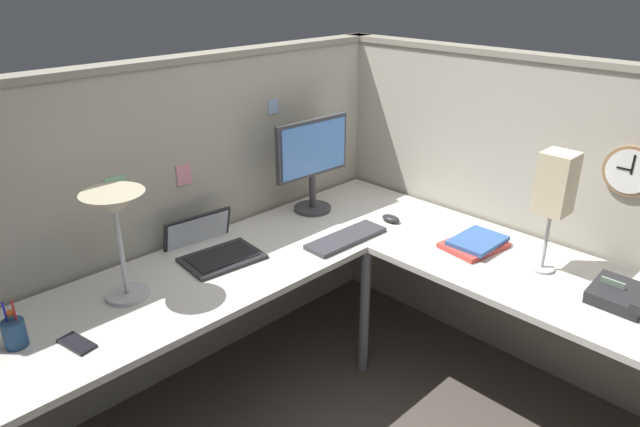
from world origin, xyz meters
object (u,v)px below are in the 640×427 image
object	(u,v)px
keyboard	(346,238)
wall_clock	(630,171)
computer_mouse	(391,219)
cell_phone	(77,343)
pen_cup	(15,333)
desk_lamp_paper	(556,187)
desk_lamp_dome	(115,213)
book_stack	(475,243)
office_phone	(621,297)
monitor	(312,158)
laptop	(211,247)

from	to	relation	value
keyboard	wall_clock	xyz separation A→B (m)	(0.69, -0.97, 0.41)
computer_mouse	cell_phone	world-z (taller)	computer_mouse
wall_clock	pen_cup	bearing A→B (deg)	150.10
pen_cup	desk_lamp_paper	world-z (taller)	desk_lamp_paper
keyboard	wall_clock	size ratio (longest dim) A/B	1.95
pen_cup	desk_lamp_dome	bearing A→B (deg)	4.08
book_stack	desk_lamp_paper	world-z (taller)	desk_lamp_paper
keyboard	office_phone	distance (m)	1.19
desk_lamp_paper	monitor	bearing A→B (deg)	102.07
monitor	wall_clock	bearing A→B (deg)	-67.84
monitor	pen_cup	xyz separation A→B (m)	(-1.57, -0.13, -0.24)
computer_mouse	book_stack	size ratio (longest dim) A/B	0.34
desk_lamp_paper	wall_clock	bearing A→B (deg)	-30.94
keyboard	cell_phone	size ratio (longest dim) A/B	2.99
pen_cup	book_stack	world-z (taller)	pen_cup
monitor	pen_cup	distance (m)	1.59
monitor	desk_lamp_paper	world-z (taller)	desk_lamp_paper
laptop	office_phone	xyz separation A→B (m)	(0.87, -1.49, 0.01)
laptop	keyboard	xyz separation A→B (m)	(0.53, -0.35, -0.01)
computer_mouse	wall_clock	bearing A→B (deg)	-68.88
monitor	book_stack	size ratio (longest dim) A/B	1.63
book_stack	wall_clock	world-z (taller)	wall_clock
laptop	desk_lamp_dome	xyz separation A→B (m)	(-0.46, -0.08, 0.34)
keyboard	book_stack	distance (m)	0.61
wall_clock	desk_lamp_paper	bearing A→B (deg)	149.06
laptop	wall_clock	distance (m)	1.85
keyboard	desk_lamp_dome	world-z (taller)	desk_lamp_dome
monitor	pen_cup	world-z (taller)	monitor
keyboard	cell_phone	distance (m)	1.28
desk_lamp_dome	desk_lamp_paper	xyz separation A→B (m)	(1.38, -1.07, 0.02)
laptop	cell_phone	world-z (taller)	laptop
office_phone	wall_clock	world-z (taller)	wall_clock
computer_mouse	pen_cup	world-z (taller)	pen_cup
office_phone	desk_lamp_paper	bearing A→B (deg)	80.35
computer_mouse	pen_cup	size ratio (longest dim) A/B	0.58
computer_mouse	office_phone	distance (m)	1.12
computer_mouse	desk_lamp_dome	size ratio (longest dim) A/B	0.23
laptop	desk_lamp_paper	bearing A→B (deg)	-51.06
monitor	office_phone	distance (m)	1.55
desk_lamp_paper	office_phone	bearing A→B (deg)	-99.65
keyboard	cell_phone	bearing A→B (deg)	177.05
pen_cup	desk_lamp_paper	distance (m)	2.12
pen_cup	office_phone	xyz separation A→B (m)	(1.76, -1.38, -0.02)
pen_cup	cell_phone	world-z (taller)	pen_cup
keyboard	book_stack	bearing A→B (deg)	-50.36
laptop	pen_cup	xyz separation A→B (m)	(-0.89, -0.11, 0.03)
computer_mouse	desk_lamp_paper	world-z (taller)	desk_lamp_paper
cell_phone	wall_clock	world-z (taller)	wall_clock
desk_lamp_dome	desk_lamp_paper	distance (m)	1.75
pen_cup	wall_clock	xyz separation A→B (m)	(2.12, -1.22, 0.37)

